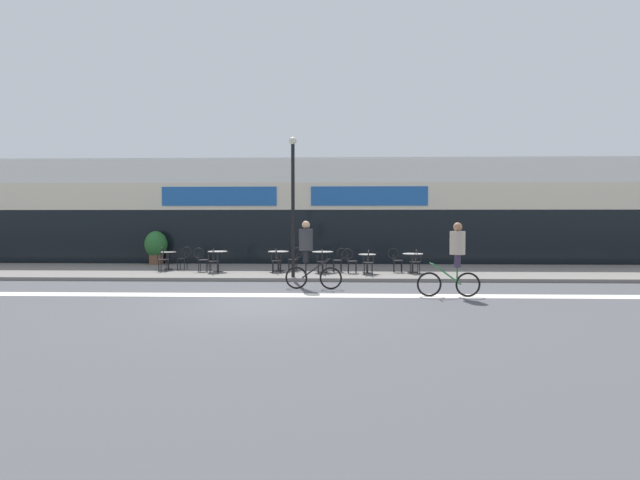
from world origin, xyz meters
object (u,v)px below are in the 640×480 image
cafe_chair_2_near (276,259)px  cafe_chair_2_side (295,258)px  cafe_chair_0_near (163,258)px  planter_pot (156,246)px  cafe_chair_1_side (201,258)px  cafe_chair_0_side (184,257)px  cafe_chair_5_near (415,260)px  cafe_chair_3_near (322,260)px  cafe_chair_4_near (368,260)px  bistro_table_1 (218,257)px  bistro_table_0 (168,257)px  lamp_post (293,196)px  bistro_table_2 (278,257)px  bistro_table_5 (413,259)px  cafe_chair_4_side (350,259)px  cafe_chair_3_side (339,258)px  cyclist_0 (455,255)px  cyclist_1 (308,250)px  bistro_table_3 (323,257)px  cafe_chair_1_near (214,259)px  bistro_table_4 (367,260)px  cafe_chair_5_side (396,258)px

cafe_chair_2_near → cafe_chair_2_side: 0.88m
cafe_chair_0_near → planter_pot: bearing=22.1°
cafe_chair_0_near → cafe_chair_1_side: same height
cafe_chair_0_side → cafe_chair_5_near: bearing=176.2°
cafe_chair_3_near → cafe_chair_4_near: bearing=-103.1°
bistro_table_1 → cafe_chair_0_side: cafe_chair_0_side is taller
bistro_table_0 → cafe_chair_2_near: size_ratio=0.78×
cafe_chair_4_near → lamp_post: size_ratio=0.19×
bistro_table_2 → bistro_table_5: bearing=-3.6°
cafe_chair_4_side → cafe_chair_5_near: 2.35m
cafe_chair_2_near → cafe_chair_5_near: same height
bistro_table_2 → cafe_chair_4_side: size_ratio=0.87×
bistro_table_5 → cafe_chair_0_near: cafe_chair_0_near is taller
cafe_chair_2_side → cafe_chair_3_side: size_ratio=1.00×
cafe_chair_0_side → cyclist_0: cyclist_0 is taller
bistro_table_1 → cyclist_1: size_ratio=0.38×
cafe_chair_0_near → cafe_chair_2_near: size_ratio=1.00×
bistro_table_2 → bistro_table_5: 5.05m
cafe_chair_0_side → planter_pot: 3.03m
cafe_chair_3_near → cyclist_1: 3.20m
bistro_table_0 → cafe_chair_2_near: 4.49m
bistro_table_3 → cafe_chair_5_near: (3.35, -0.62, -0.04)m
bistro_table_3 → cafe_chair_5_near: size_ratio=0.87×
cafe_chair_1_near → cafe_chair_3_near: same height
bistro_table_0 → cafe_chair_1_side: (1.49, -0.68, 0.02)m
cafe_chair_3_side → cyclist_1: cyclist_1 is taller
cafe_chair_2_side → cafe_chair_4_side: 2.19m
cafe_chair_4_side → cyclist_0: bearing=-55.5°
bistro_table_3 → bistro_table_2: bearing=169.5°
bistro_table_4 → cafe_chair_3_side: cafe_chair_3_side is taller
cafe_chair_1_side → bistro_table_5: bearing=-1.7°
bistro_table_1 → cyclist_1: 5.27m
cafe_chair_0_near → bistro_table_1: bearing=-93.8°
cafe_chair_1_near → cafe_chair_4_side: size_ratio=1.00×
bistro_table_2 → bistro_table_3: (1.70, -0.31, 0.01)m
cafe_chair_4_near → planter_pot: (-9.03, 4.00, 0.27)m
bistro_table_0 → cyclist_1: (5.73, -4.47, 0.55)m
bistro_table_4 → cafe_chair_4_near: (-0.00, -0.63, 0.02)m
cafe_chair_0_near → cafe_chair_0_side: size_ratio=1.00×
cafe_chair_0_side → bistro_table_2: bearing=178.9°
bistro_table_3 → cyclist_1: 3.81m
bistro_table_2 → cafe_chair_2_side: cafe_chair_2_side is taller
cafe_chair_5_side → bistro_table_3: bearing=-177.5°
bistro_table_4 → cafe_chair_5_side: (1.08, 0.37, 0.02)m
cafe_chair_0_near → bistro_table_5: bearing=-92.8°
planter_pot → cafe_chair_5_near: bearing=-18.7°
planter_pot → bistro_table_3: bearing=-22.2°
cafe_chair_3_near → cafe_chair_2_side: bearing=48.4°
cafe_chair_4_side → planter_pot: (-8.41, 3.37, 0.27)m
cafe_chair_4_side → lamp_post: size_ratio=0.19×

